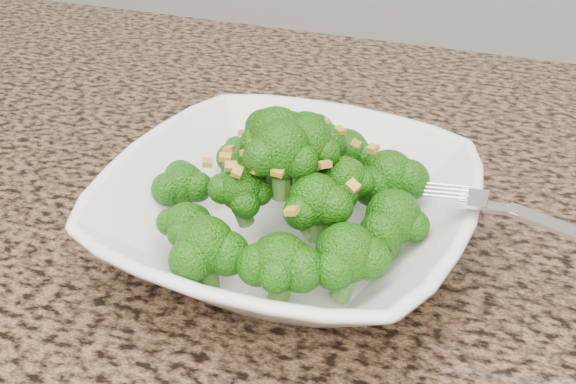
% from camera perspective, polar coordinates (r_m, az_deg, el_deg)
% --- Properties ---
extents(granite_counter, '(1.64, 1.04, 0.03)m').
position_cam_1_polar(granite_counter, '(0.49, -13.24, -10.32)').
color(granite_counter, brown).
rests_on(granite_counter, cabinet).
extents(bowl, '(0.26, 0.26, 0.06)m').
position_cam_1_polar(bowl, '(0.49, 0.00, -1.92)').
color(bowl, white).
rests_on(bowl, granite_counter).
extents(broccoli_pile, '(0.22, 0.22, 0.07)m').
position_cam_1_polar(broccoli_pile, '(0.46, 0.00, 4.69)').
color(broccoli_pile, '#1E640B').
rests_on(broccoli_pile, bowl).
extents(garlic_topping, '(0.13, 0.13, 0.01)m').
position_cam_1_polar(garlic_topping, '(0.44, 0.00, 8.88)').
color(garlic_topping, gold).
rests_on(garlic_topping, broccoli_pile).
extents(fork, '(0.17, 0.03, 0.01)m').
position_cam_1_polar(fork, '(0.45, 16.92, -1.41)').
color(fork, silver).
rests_on(fork, bowl).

